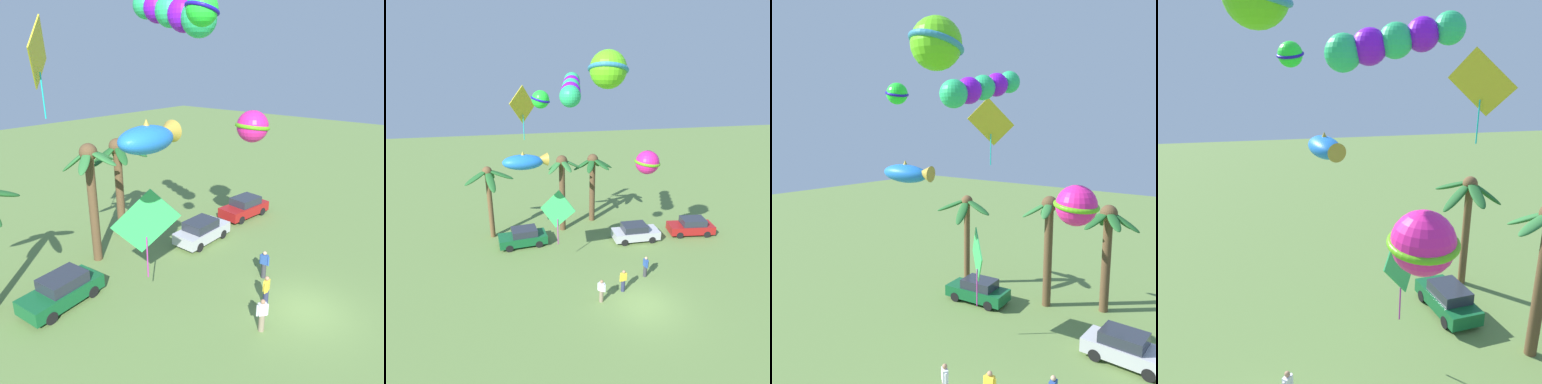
% 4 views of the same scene
% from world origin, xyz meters
% --- Properties ---
extents(palm_tree_2, '(4.12, 3.77, 6.40)m').
position_xyz_m(palm_tree_2, '(-9.56, 11.33, 4.84)').
color(palm_tree_2, brown).
rests_on(palm_tree_2, ground).
extents(parked_car_0, '(4.05, 2.08, 1.51)m').
position_xyz_m(parked_car_0, '(-7.02, 9.25, 0.75)').
color(parked_car_0, '#145B2D').
rests_on(parked_car_0, ground).
extents(kite_fish_0, '(2.85, 1.64, 1.14)m').
position_xyz_m(kite_fish_0, '(-6.73, 3.09, 8.85)').
color(kite_fish_0, blue).
extents(kite_tube_2, '(1.86, 4.43, 1.88)m').
position_xyz_m(kite_tube_2, '(-3.72, 4.76, 12.76)').
color(kite_tube_2, '#2AC571').
extents(kite_diamond_3, '(2.24, 2.23, 4.33)m').
position_xyz_m(kite_diamond_3, '(-4.57, 5.81, 4.42)').
color(kite_diamond_3, '#38BD5C').
extents(kite_ball_4, '(2.26, 2.26, 1.58)m').
position_xyz_m(kite_ball_4, '(1.30, 4.19, 8.06)').
color(kite_ball_4, '#EE218F').
extents(kite_ball_5, '(1.31, 1.31, 0.91)m').
position_xyz_m(kite_ball_5, '(-5.87, 1.75, 12.44)').
color(kite_ball_5, '#26F033').
extents(kite_diamond_6, '(1.96, 2.20, 4.00)m').
position_xyz_m(kite_diamond_6, '(-6.45, 9.68, 11.33)').
color(kite_diamond_6, yellow).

